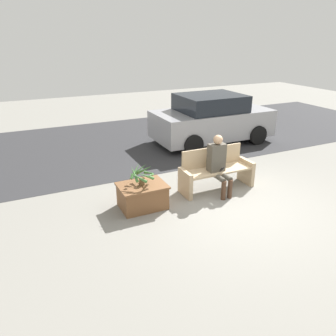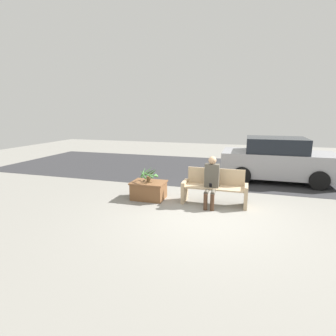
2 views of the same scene
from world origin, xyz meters
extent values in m
plane|color=gray|center=(0.00, 0.00, 0.00)|extent=(30.00, 30.00, 0.00)
cube|color=#2D2D30|center=(0.00, 5.25, 0.00)|extent=(20.00, 6.00, 0.01)
cube|color=tan|center=(-0.78, 0.88, 0.30)|extent=(0.09, 0.55, 0.59)
cube|color=tan|center=(0.86, 0.88, 0.30)|extent=(0.09, 0.55, 0.59)
cube|color=tan|center=(0.04, 0.88, 0.47)|extent=(1.56, 0.51, 0.04)
cube|color=tan|center=(0.04, 1.14, 0.72)|extent=(1.56, 0.04, 0.45)
cube|color=#4C473D|center=(-0.03, 0.84, 0.80)|extent=(0.38, 0.22, 0.63)
sphere|color=tan|center=(-0.03, 0.82, 1.22)|extent=(0.21, 0.21, 0.21)
cylinder|color=#4C473D|center=(-0.12, 0.61, 0.44)|extent=(0.11, 0.47, 0.11)
cylinder|color=#4C473D|center=(0.05, 0.61, 0.44)|extent=(0.11, 0.47, 0.11)
cylinder|color=#472D1E|center=(-0.12, 0.38, 0.22)|extent=(0.10, 0.10, 0.43)
cylinder|color=#472D1E|center=(0.05, 0.38, 0.22)|extent=(0.10, 0.10, 0.43)
cube|color=black|center=(-0.03, 0.61, 0.60)|extent=(0.07, 0.09, 0.12)
cube|color=brown|center=(-1.82, 0.80, 0.25)|extent=(0.91, 0.66, 0.51)
cube|color=brown|center=(-1.82, 0.80, 0.49)|extent=(0.96, 0.71, 0.04)
cylinder|color=brown|center=(-1.82, 0.80, 0.59)|extent=(0.11, 0.11, 0.16)
cone|color=#427538|center=(-1.64, 0.83, 0.72)|extent=(0.13, 0.39, 0.17)
cone|color=#427538|center=(-1.72, 0.93, 0.77)|extent=(0.32, 0.27, 0.25)
cone|color=#427538|center=(-1.82, 0.96, 0.77)|extent=(0.36, 0.06, 0.25)
cone|color=#427538|center=(-1.92, 0.92, 0.78)|extent=(0.31, 0.26, 0.28)
cone|color=#427538|center=(-1.98, 0.79, 0.78)|extent=(0.08, 0.35, 0.27)
cone|color=#427538|center=(-1.94, 0.67, 0.74)|extent=(0.32, 0.30, 0.20)
cone|color=#427538|center=(-1.80, 0.63, 0.76)|extent=(0.37, 0.11, 0.24)
cone|color=#427538|center=(-1.67, 0.70, 0.73)|extent=(0.26, 0.36, 0.18)
cube|color=#99999E|center=(1.91, 4.09, 0.63)|extent=(3.87, 1.80, 0.85)
cube|color=black|center=(1.81, 4.09, 1.31)|extent=(2.01, 1.66, 0.52)
cylinder|color=black|center=(3.11, 3.19, 0.31)|extent=(0.62, 0.18, 0.62)
cylinder|color=black|center=(3.11, 4.99, 0.31)|extent=(0.62, 0.18, 0.62)
cylinder|color=black|center=(0.71, 3.19, 0.31)|extent=(0.62, 0.18, 0.62)
cylinder|color=black|center=(0.71, 4.99, 0.31)|extent=(0.62, 0.18, 0.62)
camera|label=1|loc=(-3.90, -4.87, 3.31)|focal=35.00mm
camera|label=2|loc=(0.79, -5.98, 2.45)|focal=28.00mm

